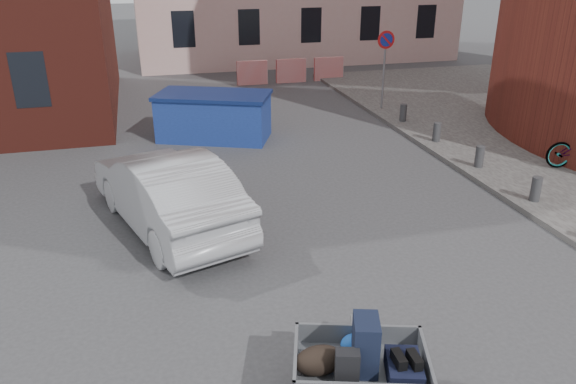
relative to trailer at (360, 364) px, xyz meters
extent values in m
plane|color=#38383A|center=(-0.06, 3.35, -0.61)|extent=(120.00, 120.00, 0.00)
cylinder|color=gray|center=(5.94, 12.85, 0.81)|extent=(0.07, 0.07, 2.60)
cylinder|color=red|center=(5.94, 12.83, 1.86)|extent=(0.60, 0.03, 0.60)
cylinder|color=navy|center=(5.94, 12.81, 1.86)|extent=(0.44, 0.03, 0.44)
cylinder|color=#3A3A3D|center=(5.94, 4.55, -0.21)|extent=(0.22, 0.22, 0.55)
cylinder|color=#3A3A3D|center=(5.94, 6.75, -0.21)|extent=(0.22, 0.22, 0.55)
cylinder|color=#3A3A3D|center=(5.94, 8.95, -0.21)|extent=(0.22, 0.22, 0.55)
cylinder|color=#3A3A3D|center=(5.94, 11.15, -0.21)|extent=(0.22, 0.22, 0.55)
cube|color=red|center=(2.44, 18.35, -0.11)|extent=(1.30, 0.18, 1.00)
cube|color=red|center=(4.14, 18.35, -0.11)|extent=(1.30, 0.18, 1.00)
cube|color=red|center=(5.84, 18.35, -0.11)|extent=(1.30, 0.18, 1.00)
cube|color=slate|center=(0.01, 0.00, -0.15)|extent=(1.86, 1.53, 0.08)
cube|color=slate|center=(-0.73, 0.23, 0.03)|extent=(0.37, 1.06, 0.28)
cube|color=slate|center=(0.75, -0.24, 0.03)|extent=(0.37, 1.06, 0.28)
cube|color=slate|center=(0.17, 0.50, 0.03)|extent=(1.54, 0.52, 0.28)
cube|color=slate|center=(0.28, 0.86, -0.21)|extent=(0.29, 0.69, 0.06)
cube|color=#161E35|center=(0.07, 0.03, 0.24)|extent=(0.42, 0.52, 0.70)
cube|color=black|center=(0.46, -0.25, 0.02)|extent=(0.56, 0.69, 0.25)
ellipsoid|color=black|center=(-0.48, 0.10, 0.07)|extent=(0.68, 0.52, 0.36)
cube|color=black|center=(-0.24, -0.19, 0.13)|extent=(0.32, 0.26, 0.48)
ellipsoid|color=#174DAF|center=(0.07, 0.35, 0.01)|extent=(0.43, 0.39, 0.24)
cube|color=black|center=(0.37, -0.27, 0.21)|extent=(0.12, 0.27, 0.13)
cube|color=black|center=(0.54, -0.33, 0.21)|extent=(0.12, 0.27, 0.13)
cube|color=navy|center=(-0.17, 11.25, 0.03)|extent=(3.54, 2.70, 1.27)
cube|color=navy|center=(-0.17, 11.25, 0.71)|extent=(3.68, 2.84, 0.11)
imported|color=#A7A9AE|center=(-1.89, 5.56, 0.18)|extent=(3.04, 5.04, 1.57)
camera|label=1|loc=(-2.22, -4.97, 4.53)|focal=35.00mm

